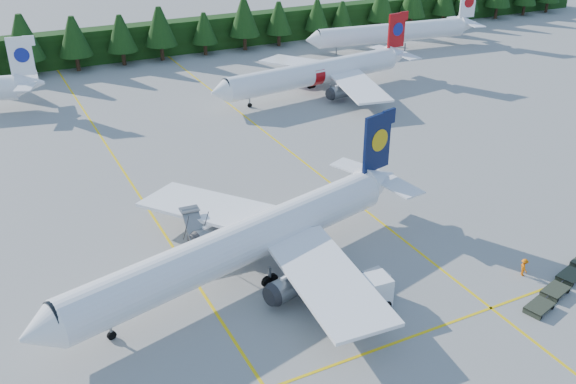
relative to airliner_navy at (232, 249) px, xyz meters
name	(u,v)px	position (x,y,z in m)	size (l,w,h in m)	color
ground	(386,289)	(11.09, -6.89, -3.27)	(320.00, 320.00, 0.00)	gray
taxi_stripe_a	(156,221)	(-2.91, 13.11, -3.26)	(0.25, 120.00, 0.01)	yellow
taxi_stripe_b	(329,182)	(17.09, 13.11, -3.26)	(0.25, 120.00, 0.01)	yellow
taxi_stripe_cross	(431,330)	(11.09, -12.89, -3.26)	(80.00, 0.25, 0.01)	yellow
treeline_hedge	(132,42)	(11.09, 75.11, -0.27)	(220.00, 4.00, 6.00)	black
airliner_navy	(232,249)	(0.00, 0.00, 0.00)	(36.62, 29.75, 10.86)	white
airliner_red	(311,74)	(30.24, 41.54, -0.10)	(36.16, 29.59, 10.53)	white
airliner_far_right	(387,33)	(56.41, 58.87, 0.03)	(36.08, 7.24, 10.50)	white
airstairs	(202,254)	(-1.28, 4.03, -2.46)	(4.23, 5.75, 3.70)	white
service_truck	(359,295)	(7.54, -8.07, -2.00)	(5.42, 2.30, 2.56)	white
dolly_train	(563,282)	(24.59, -13.32, -2.81)	(11.36, 5.15, 0.14)	#2F3425
uld_pair	(358,287)	(8.06, -7.14, -1.99)	(5.76, 2.40, 1.90)	#2F3425
crew_a	(294,285)	(3.92, -3.89, -2.49)	(0.56, 0.37, 1.55)	#FA5505
crew_b	(317,287)	(5.45, -5.00, -2.45)	(0.79, 0.62, 1.63)	#F03D05
crew_c	(524,267)	(22.84, -10.55, -2.46)	(0.67, 0.45, 1.62)	#EC6404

